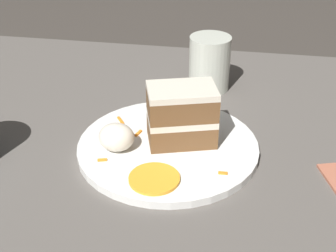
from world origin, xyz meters
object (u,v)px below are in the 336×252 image
at_px(plate, 168,147).
at_px(cream_dollop, 116,138).
at_px(orange_garnish, 154,179).
at_px(drinking_glass, 209,67).
at_px(cake_slice, 182,115).

height_order(plate, cream_dollop, cream_dollop).
xyz_separation_m(plate, cream_dollop, (0.07, 0.03, 0.03)).
height_order(orange_garnish, drinking_glass, drinking_glass).
bearing_deg(plate, drinking_glass, -100.18).
relative_size(cake_slice, cream_dollop, 2.16).
bearing_deg(plate, cake_slice, -143.46).
xyz_separation_m(cream_dollop, orange_garnish, (-0.07, 0.06, -0.02)).
distance_m(cream_dollop, drinking_glass, 0.27).
bearing_deg(plate, orange_garnish, 88.10).
height_order(cream_dollop, orange_garnish, cream_dollop).
xyz_separation_m(plate, cake_slice, (-0.02, -0.01, 0.05)).
distance_m(plate, orange_garnish, 0.09).
relative_size(cake_slice, orange_garnish, 1.64).
height_order(plate, drinking_glass, drinking_glass).
xyz_separation_m(orange_garnish, drinking_glass, (-0.04, -0.31, 0.03)).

